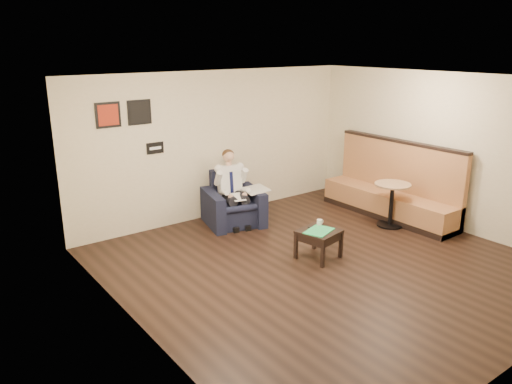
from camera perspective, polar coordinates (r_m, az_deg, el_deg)
ground at (r=7.84m, az=7.80°, el=-8.24°), size 6.00×6.00×0.00m
wall_back at (r=9.65m, az=-4.48°, el=5.41°), size 6.00×0.02×2.80m
wall_left at (r=5.72m, az=-13.61°, el=-3.07°), size 0.02×6.00×2.80m
wall_right at (r=9.67m, az=20.96°, el=4.38°), size 0.02×6.00×2.80m
ceiling at (r=7.13m, az=8.70°, el=12.61°), size 6.00×6.00×0.02m
seating_sign at (r=9.00m, az=-11.45°, el=4.95°), size 0.32×0.02×0.20m
art_print_left at (r=8.58m, az=-16.56°, el=8.43°), size 0.42×0.03×0.42m
art_print_right at (r=8.79m, az=-13.18°, el=8.87°), size 0.42×0.03×0.42m
armchair at (r=9.30m, az=-2.60°, el=-0.83°), size 1.22×1.22×0.96m
seated_man at (r=9.13m, az=-2.35°, el=0.01°), size 0.85×1.07×1.32m
lap_papers at (r=9.06m, az=-2.12°, el=-0.58°), size 0.27×0.35×0.01m
newspaper at (r=9.29m, az=-0.05°, el=0.29°), size 0.52×0.60×0.01m
side_table at (r=7.97m, az=7.16°, el=-5.94°), size 0.67×0.67×0.47m
green_folder at (r=7.85m, az=7.21°, el=-4.43°), size 0.55×0.47×0.01m
coffee_mug at (r=8.08m, az=7.25°, el=-3.47°), size 0.10×0.10×0.10m
smartphone at (r=8.01m, az=6.45°, el=-3.96°), size 0.15×0.08×0.01m
banquette at (r=9.98m, az=15.08°, el=1.31°), size 0.68×2.85×1.46m
cafe_table at (r=9.54m, az=15.19°, el=-1.43°), size 0.87×0.87×0.82m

